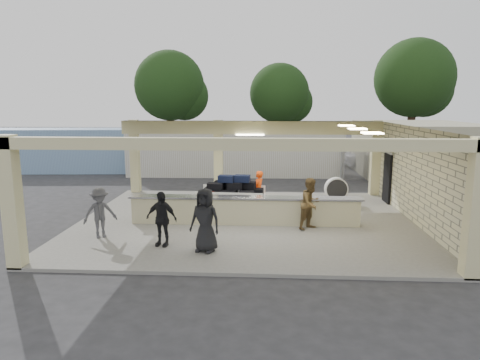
# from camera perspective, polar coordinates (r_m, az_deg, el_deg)

# --- Properties ---
(ground) EXTENTS (120.00, 120.00, 0.00)m
(ground) POSITION_cam_1_polar(r_m,az_deg,el_deg) (15.78, 0.71, -5.68)
(ground) COLOR #28282B
(ground) RESTS_ON ground
(pavilion) EXTENTS (12.01, 10.00, 3.55)m
(pavilion) POSITION_cam_1_polar(r_m,az_deg,el_deg) (16.11, 1.59, -0.42)
(pavilion) COLOR slate
(pavilion) RESTS_ON ground
(baggage_counter) EXTENTS (8.20, 0.58, 0.98)m
(baggage_counter) POSITION_cam_1_polar(r_m,az_deg,el_deg) (15.15, 0.63, -4.06)
(baggage_counter) COLOR #C2BA91
(baggage_counter) RESTS_ON pavilion
(luggage_cart) EXTENTS (2.62, 1.72, 1.48)m
(luggage_cart) POSITION_cam_1_polar(r_m,az_deg,el_deg) (16.59, -1.22, -1.66)
(luggage_cart) COLOR white
(luggage_cart) RESTS_ON pavilion
(drum_fan) EXTENTS (1.00, 0.54, 1.09)m
(drum_fan) POSITION_cam_1_polar(r_m,az_deg,el_deg) (18.77, 12.70, -1.20)
(drum_fan) COLOR white
(drum_fan) RESTS_ON pavilion
(baggage_handler) EXTENTS (0.56, 0.66, 1.58)m
(baggage_handler) POSITION_cam_1_polar(r_m,az_deg,el_deg) (17.03, 2.46, -1.41)
(baggage_handler) COLOR #FD480D
(baggage_handler) RESTS_ON pavilion
(passenger_a) EXTENTS (0.88, 0.85, 1.76)m
(passenger_a) POSITION_cam_1_polar(r_m,az_deg,el_deg) (14.63, 9.42, -3.13)
(passenger_a) COLOR brown
(passenger_a) RESTS_ON pavilion
(passenger_b) EXTENTS (1.03, 0.56, 1.66)m
(passenger_b) POSITION_cam_1_polar(r_m,az_deg,el_deg) (13.01, -10.43, -5.09)
(passenger_b) COLOR black
(passenger_b) RESTS_ON pavilion
(passenger_c) EXTENTS (1.07, 0.90, 1.62)m
(passenger_c) POSITION_cam_1_polar(r_m,az_deg,el_deg) (14.25, -18.18, -4.16)
(passenger_c) COLOR #48484D
(passenger_c) RESTS_ON pavilion
(passenger_d) EXTENTS (0.98, 0.64, 1.85)m
(passenger_d) POSITION_cam_1_polar(r_m,az_deg,el_deg) (12.33, -4.66, -5.34)
(passenger_d) COLOR black
(passenger_d) RESTS_ON pavilion
(car_white_a) EXTENTS (4.95, 2.58, 1.38)m
(car_white_a) POSITION_cam_1_polar(r_m,az_deg,el_deg) (29.99, 18.32, 2.78)
(car_white_a) COLOR white
(car_white_a) RESTS_ON ground
(car_white_b) EXTENTS (4.63, 3.44, 1.38)m
(car_white_b) POSITION_cam_1_polar(r_m,az_deg,el_deg) (31.79, 25.49, 2.69)
(car_white_b) COLOR white
(car_white_b) RESTS_ON ground
(car_dark) EXTENTS (4.68, 3.66, 1.50)m
(car_dark) POSITION_cam_1_polar(r_m,az_deg,el_deg) (31.47, 11.70, 3.53)
(car_dark) COLOR black
(car_dark) RESTS_ON ground
(container_white) EXTENTS (12.79, 2.90, 2.76)m
(container_white) POSITION_cam_1_polar(r_m,az_deg,el_deg) (25.91, -0.68, 3.73)
(container_white) COLOR silver
(container_white) RESTS_ON ground
(container_blue) EXTENTS (10.59, 3.32, 2.71)m
(container_blue) POSITION_cam_1_polar(r_m,az_deg,el_deg) (29.27, -21.57, 3.72)
(container_blue) COLOR #79A0C2
(container_blue) RESTS_ON ground
(fence) EXTENTS (12.06, 0.06, 2.03)m
(fence) POSITION_cam_1_polar(r_m,az_deg,el_deg) (26.47, 26.27, 2.09)
(fence) COLOR gray
(fence) RESTS_ON ground
(tree_left) EXTENTS (6.60, 6.30, 9.00)m
(tree_left) POSITION_cam_1_polar(r_m,az_deg,el_deg) (40.22, -8.85, 11.95)
(tree_left) COLOR #382619
(tree_left) RESTS_ON ground
(tree_mid) EXTENTS (6.00, 5.60, 8.00)m
(tree_mid) POSITION_cam_1_polar(r_m,az_deg,el_deg) (41.35, 5.72, 11.11)
(tree_mid) COLOR #382619
(tree_mid) RESTS_ON ground
(tree_right) EXTENTS (7.20, 7.00, 10.00)m
(tree_right) POSITION_cam_1_polar(r_m,az_deg,el_deg) (42.59, 22.54, 12.05)
(tree_right) COLOR #382619
(tree_right) RESTS_ON ground
(adjacent_building) EXTENTS (6.00, 8.00, 3.20)m
(adjacent_building) POSITION_cam_1_polar(r_m,az_deg,el_deg) (26.79, 22.58, 3.63)
(adjacent_building) COLOR #AFAB8B
(adjacent_building) RESTS_ON ground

